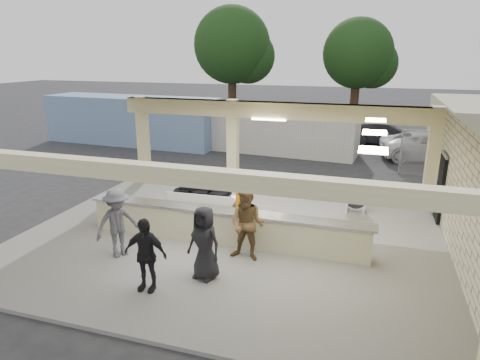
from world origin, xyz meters
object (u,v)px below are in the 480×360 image
(luggage_cart, at_px, (205,192))
(car_white_a, at_px, (433,147))
(container_white, at_px, (252,128))
(passenger_d, at_px, (205,243))
(passenger_a, at_px, (247,225))
(passenger_b, at_px, (145,254))
(passenger_c, at_px, (118,223))
(container_blue, at_px, (132,120))
(baggage_handler, at_px, (239,195))
(car_dark, at_px, (386,134))
(baggage_counter, at_px, (224,226))
(drum_fan, at_px, (356,197))

(luggage_cart, relative_size, car_white_a, 0.46)
(container_white, bearing_deg, passenger_d, -73.32)
(passenger_a, bearing_deg, passenger_d, -115.96)
(passenger_b, bearing_deg, passenger_c, 137.28)
(passenger_a, bearing_deg, car_white_a, 70.00)
(container_blue, bearing_deg, passenger_b, -54.98)
(baggage_handler, relative_size, container_blue, 0.16)
(baggage_handler, distance_m, car_dark, 14.75)
(car_dark, distance_m, container_white, 8.00)
(passenger_b, relative_size, car_white_a, 0.35)
(baggage_counter, height_order, luggage_cart, luggage_cart)
(container_blue, bearing_deg, car_dark, 17.79)
(passenger_c, relative_size, car_white_a, 0.37)
(passenger_a, xyz_separation_m, car_white_a, (5.80, 13.41, -0.35))
(baggage_counter, height_order, passenger_a, passenger_a)
(passenger_b, relative_size, container_blue, 0.16)
(car_white_a, bearing_deg, passenger_c, 139.07)
(luggage_cart, xyz_separation_m, passenger_d, (1.65, -4.06, 0.19))
(passenger_a, height_order, car_dark, passenger_a)
(passenger_a, bearing_deg, baggage_handler, 115.43)
(luggage_cart, relative_size, container_blue, 0.22)
(passenger_a, relative_size, passenger_c, 1.04)
(drum_fan, distance_m, passenger_a, 5.14)
(luggage_cart, bearing_deg, passenger_a, -53.20)
(baggage_counter, relative_size, passenger_c, 4.43)
(passenger_b, height_order, car_dark, passenger_b)
(baggage_handler, bearing_deg, container_white, -167.82)
(passenger_c, bearing_deg, container_white, 35.98)
(car_white_a, distance_m, car_dark, 3.81)
(drum_fan, bearing_deg, passenger_b, -116.54)
(baggage_handler, distance_m, container_blue, 14.24)
(passenger_b, bearing_deg, container_white, 94.10)
(passenger_c, height_order, car_white_a, passenger_c)
(luggage_cart, xyz_separation_m, passenger_b, (0.58, -4.95, 0.16))
(passenger_b, xyz_separation_m, container_white, (-1.86, 15.13, 0.28))
(passenger_b, distance_m, passenger_c, 1.99)
(luggage_cart, distance_m, car_white_a, 13.33)
(car_dark, xyz_separation_m, container_white, (-7.18, -3.48, 0.55))
(passenger_c, relative_size, container_blue, 0.17)
(baggage_handler, height_order, passenger_b, passenger_b)
(luggage_cart, xyz_separation_m, car_white_a, (8.13, 10.56, -0.09))
(drum_fan, height_order, passenger_c, passenger_c)
(passenger_a, xyz_separation_m, passenger_c, (-3.27, -0.83, -0.04))
(luggage_cart, height_order, passenger_d, passenger_d)
(car_dark, relative_size, container_blue, 0.39)
(luggage_cart, distance_m, passenger_c, 3.81)
(container_white, bearing_deg, container_blue, -171.92)
(baggage_handler, bearing_deg, car_white_a, 146.39)
(passenger_b, bearing_deg, passenger_d, 37.01)
(container_white, bearing_deg, drum_fan, -49.37)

